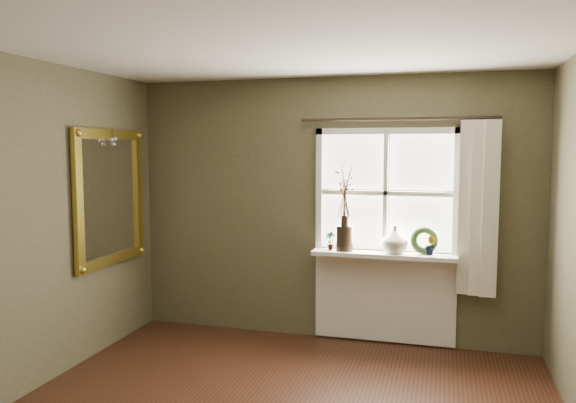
{
  "coord_description": "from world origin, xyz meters",
  "views": [
    {
      "loc": [
        1.1,
        -3.19,
        1.91
      ],
      "look_at": [
        -0.23,
        1.55,
        1.44
      ],
      "focal_mm": 35.0,
      "sensor_mm": 36.0,
      "label": 1
    }
  ],
  "objects_px": {
    "dark_jug": "(345,238)",
    "cream_vase": "(395,240)",
    "wreath": "(424,243)",
    "gilt_mirror": "(110,197)"
  },
  "relations": [
    {
      "from": "dark_jug",
      "to": "gilt_mirror",
      "type": "relative_size",
      "value": 0.19
    },
    {
      "from": "dark_jug",
      "to": "cream_vase",
      "type": "bearing_deg",
      "value": 0.0
    },
    {
      "from": "dark_jug",
      "to": "cream_vase",
      "type": "height_order",
      "value": "cream_vase"
    },
    {
      "from": "dark_jug",
      "to": "wreath",
      "type": "relative_size",
      "value": 0.94
    },
    {
      "from": "cream_vase",
      "to": "wreath",
      "type": "height_order",
      "value": "cream_vase"
    },
    {
      "from": "cream_vase",
      "to": "gilt_mirror",
      "type": "relative_size",
      "value": 0.2
    },
    {
      "from": "dark_jug",
      "to": "gilt_mirror",
      "type": "xyz_separation_m",
      "value": [
        -2.14,
        -0.66,
        0.4
      ]
    },
    {
      "from": "dark_jug",
      "to": "wreath",
      "type": "height_order",
      "value": "dark_jug"
    },
    {
      "from": "wreath",
      "to": "cream_vase",
      "type": "bearing_deg",
      "value": 175.07
    },
    {
      "from": "cream_vase",
      "to": "dark_jug",
      "type": "bearing_deg",
      "value": 180.0
    }
  ]
}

